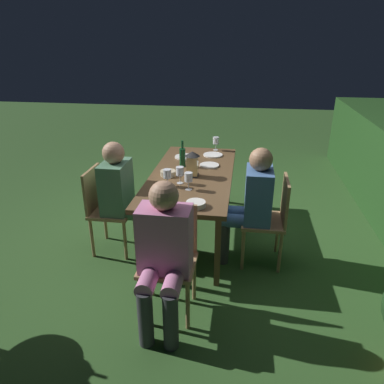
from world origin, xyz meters
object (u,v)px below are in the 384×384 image
at_px(chair_head_far, 170,255).
at_px(bowl_olives, 168,173).
at_px(dining_table, 192,178).
at_px(wine_glass_c, 180,172).
at_px(wine_glass_a, 216,141).
at_px(chair_side_right_b, 271,217).
at_px(plate_d, 162,195).
at_px(person_in_blue, 251,201).
at_px(green_bottle_on_table, 182,157).
at_px(person_in_pink, 164,251).
at_px(plate_b, 213,155).
at_px(bowl_bread, 196,204).
at_px(person_in_green, 123,193).
at_px(wine_glass_d, 167,175).
at_px(wine_glass_b, 189,178).
at_px(plate_c, 209,165).
at_px(chair_side_left_b, 105,206).
at_px(plate_a, 185,157).

relative_size(chair_head_far, bowl_olives, 5.43).
bearing_deg(dining_table, wine_glass_c, -13.91).
distance_m(wine_glass_a, wine_glass_c, 1.21).
xyz_separation_m(chair_side_right_b, plate_d, (0.18, -1.00, 0.24)).
distance_m(person_in_blue, green_bottle_on_table, 1.01).
bearing_deg(chair_head_far, person_in_pink, 0.00).
distance_m(plate_b, bowl_bread, 1.46).
distance_m(person_in_green, green_bottle_on_table, 0.82).
xyz_separation_m(person_in_blue, wine_glass_d, (-0.04, -0.80, 0.20)).
height_order(dining_table, wine_glass_c, wine_glass_c).
height_order(person_in_pink, wine_glass_b, person_in_pink).
relative_size(person_in_green, plate_d, 4.95).
distance_m(wine_glass_b, plate_b, 1.11).
bearing_deg(plate_b, green_bottle_on_table, -34.06).
height_order(wine_glass_a, plate_b, wine_glass_a).
height_order(plate_b, bowl_olives, bowl_olives).
bearing_deg(wine_glass_a, wine_glass_c, -11.94).
xyz_separation_m(chair_side_right_b, green_bottle_on_table, (-0.64, -0.95, 0.35)).
bearing_deg(wine_glass_c, plate_c, 157.56).
bearing_deg(wine_glass_b, plate_b, 173.32).
bearing_deg(person_in_pink, chair_side_left_b, -140.00).
bearing_deg(plate_b, chair_side_left_b, -42.11).
relative_size(dining_table, plate_d, 8.25).
height_order(chair_head_far, plate_b, chair_head_far).
distance_m(green_bottle_on_table, plate_b, 0.54).
relative_size(chair_side_right_b, plate_b, 3.76).
bearing_deg(green_bottle_on_table, bowl_bread, 15.83).
bearing_deg(bowl_olives, wine_glass_b, 38.27).
distance_m(person_in_green, wine_glass_b, 0.68).
bearing_deg(person_in_blue, chair_side_right_b, 90.00).
relative_size(chair_side_left_b, wine_glass_c, 5.15).
height_order(green_bottle_on_table, bowl_bread, green_bottle_on_table).
xyz_separation_m(person_in_green, chair_side_right_b, (0.00, 1.43, -0.15)).
height_order(plate_c, plate_d, same).
height_order(person_in_green, wine_glass_b, person_in_green).
distance_m(dining_table, wine_glass_b, 0.48).
bearing_deg(plate_b, plate_c, -0.58).
bearing_deg(bowl_olives, person_in_pink, 10.25).
xyz_separation_m(dining_table, wine_glass_a, (-0.88, 0.17, 0.17)).
bearing_deg(chair_head_far, wine_glass_d, -167.51).
xyz_separation_m(chair_side_right_b, wine_glass_b, (0.02, -0.78, 0.35)).
relative_size(dining_table, wine_glass_b, 11.32).
xyz_separation_m(person_in_green, plate_a, (-0.96, 0.46, 0.09)).
height_order(wine_glass_b, bowl_olives, wine_glass_b).
height_order(chair_side_right_b, bowl_bread, chair_side_right_b).
relative_size(chair_head_far, plate_a, 3.52).
distance_m(wine_glass_b, wine_glass_d, 0.22).
distance_m(dining_table, plate_d, 0.64).
bearing_deg(bowl_bread, wine_glass_b, -161.85).
distance_m(wine_glass_c, plate_d, 0.35).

